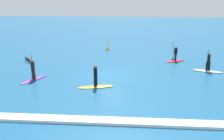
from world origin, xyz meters
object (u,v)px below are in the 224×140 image
surfer_on_white_board (208,67)px  marker_buoy (108,48)px  surfer_on_yellow_board (96,82)px  surfer_on_blue_board (29,60)px  surfer_on_red_board (175,57)px  surfer_on_purple_board (33,74)px

surfer_on_white_board → marker_buoy: 14.49m
surfer_on_white_board → surfer_on_yellow_board: surfer_on_white_board is taller
marker_buoy → surfer_on_blue_board: bearing=-139.4°
surfer_on_blue_board → marker_buoy: bearing=90.9°
surfer_on_white_board → surfer_on_blue_board: size_ratio=1.11×
surfer_on_red_board → marker_buoy: (-8.23, 5.73, -0.29)m
surfer_on_blue_board → marker_buoy: 10.92m
surfer_on_purple_board → surfer_on_white_board: 16.67m
surfer_on_red_board → surfer_on_white_board: bearing=93.6°
surfer_on_red_board → marker_buoy: bearing=-65.4°
surfer_on_red_board → marker_buoy: size_ratio=2.12×
surfer_on_red_board → surfer_on_yellow_board: bearing=19.6°
surfer_on_red_board → surfer_on_purple_board: bearing=-0.5°
surfer_on_blue_board → marker_buoy: marker_buoy is taller
surfer_on_blue_board → surfer_on_white_board: bearing=42.9°
marker_buoy → surfer_on_white_board: bearing=-41.5°
surfer_on_yellow_board → surfer_on_blue_board: 11.82m
surfer_on_white_board → surfer_on_yellow_board: 11.74m
surfer_on_purple_board → surfer_on_yellow_board: (5.79, -1.47, -0.08)m
surfer_on_purple_board → surfer_on_red_board: surfer_on_purple_board is taller
surfer_on_purple_board → surfer_on_red_board: 15.67m
surfer_on_white_board → surfer_on_yellow_board: size_ratio=0.95×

